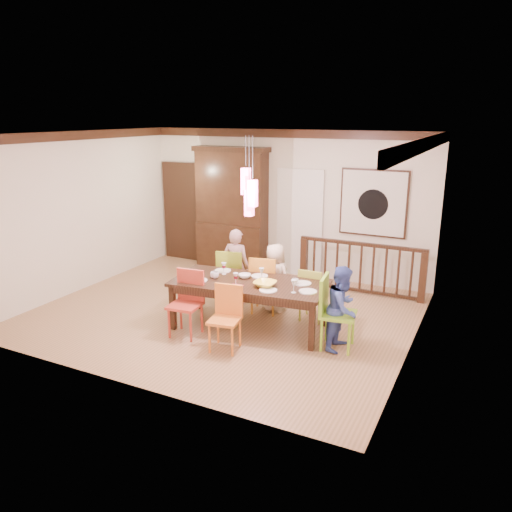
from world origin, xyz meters
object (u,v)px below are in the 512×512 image
at_px(balustrade, 361,267).
at_px(person_far_mid, 275,278).
at_px(person_end_right, 343,308).
at_px(dining_table, 250,286).
at_px(chair_far_left, 232,272).
at_px(chair_end_right, 339,308).
at_px(person_far_left, 236,266).
at_px(china_hutch, 232,209).

xyz_separation_m(balustrade, person_far_mid, (-1.05, -1.47, 0.08)).
relative_size(person_far_mid, person_end_right, 0.96).
xyz_separation_m(dining_table, person_end_right, (1.48, -0.06, -0.07)).
relative_size(chair_far_left, person_end_right, 0.82).
xyz_separation_m(chair_far_left, chair_end_right, (2.16, -0.86, 0.03)).
relative_size(chair_far_left, chair_end_right, 0.95).
bearing_deg(person_far_left, person_end_right, 153.48).
bearing_deg(person_end_right, person_far_mid, 63.63).
distance_m(chair_far_left, balustrade, 2.38).
bearing_deg(china_hutch, person_end_right, -39.70).
distance_m(china_hutch, person_far_left, 2.14).
bearing_deg(china_hutch, dining_table, -56.29).
height_order(dining_table, person_far_mid, person_far_mid).
xyz_separation_m(person_far_mid, person_end_right, (1.41, -0.86, 0.02)).
height_order(dining_table, chair_far_left, chair_far_left).
height_order(chair_end_right, balustrade, chair_end_right).
height_order(china_hutch, person_far_left, china_hutch).
xyz_separation_m(person_far_left, person_far_mid, (0.76, -0.06, -0.08)).
distance_m(chair_far_left, person_end_right, 2.37).
xyz_separation_m(dining_table, person_far_mid, (0.07, 0.80, -0.10)).
bearing_deg(china_hutch, person_far_left, -59.14).
bearing_deg(person_far_left, chair_end_right, 152.47).
bearing_deg(balustrade, person_end_right, -81.84).
bearing_deg(chair_end_right, chair_far_left, 61.06).
height_order(chair_end_right, china_hutch, china_hutch).
xyz_separation_m(chair_end_right, person_end_right, (0.05, 0.02, 0.01)).
bearing_deg(person_far_mid, china_hutch, -31.93).
bearing_deg(balustrade, person_far_mid, -126.20).
distance_m(dining_table, person_far_left, 1.11).
relative_size(dining_table, person_far_mid, 2.11).
relative_size(person_far_left, person_far_mid, 1.14).
height_order(chair_end_right, person_end_right, person_end_right).
distance_m(chair_far_left, person_far_mid, 0.80).
xyz_separation_m(chair_end_right, person_far_mid, (-1.36, 0.88, -0.02)).
xyz_separation_m(china_hutch, balustrade, (2.87, -0.35, -0.78)).
xyz_separation_m(dining_table, balustrade, (1.12, 2.27, -0.17)).
height_order(chair_far_left, person_end_right, person_end_right).
relative_size(dining_table, balustrade, 1.05).
bearing_deg(person_end_right, balustrade, 13.74).
height_order(dining_table, person_end_right, person_end_right).
xyz_separation_m(person_far_left, person_end_right, (2.17, -0.92, -0.06)).
xyz_separation_m(chair_far_left, person_far_left, (0.04, 0.08, 0.09)).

